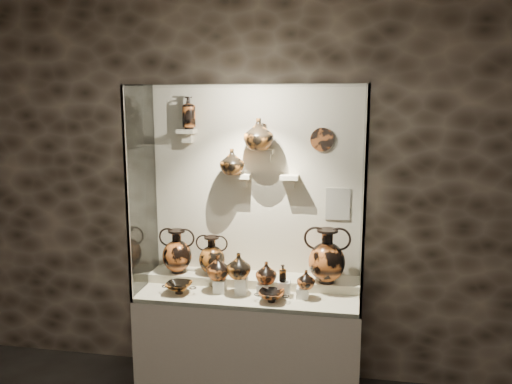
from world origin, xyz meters
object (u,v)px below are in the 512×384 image
jug_c (266,272)px  kylix_left (179,287)px  amphora_left (177,251)px  jug_e (306,279)px  ovoid_vase_b (259,134)px  amphora_mid (212,255)px  jug_a (218,267)px  amphora_right (327,256)px  jug_b (239,266)px  lekythos_small (283,272)px  lekythos_tall (189,111)px  kylix_right (272,295)px  ovoid_vase_a (232,162)px

jug_c → kylix_left: jug_c is taller
amphora_left → jug_e: (1.07, -0.21, -0.10)m
amphora_left → kylix_left: 0.35m
ovoid_vase_b → amphora_left: bearing=-154.6°
amphora_left → amphora_mid: size_ratio=1.14×
amphora_mid → jug_a: amphora_mid is taller
amphora_right → ovoid_vase_b: ovoid_vase_b is taller
amphora_left → jug_e: size_ratio=2.56×
jug_b → jug_c: size_ratio=1.15×
amphora_right → lekythos_small: 0.38m
jug_b → kylix_left: (-0.46, -0.06, -0.18)m
lekythos_tall → kylix_left: bearing=-101.3°
amphora_left → kylix_right: (0.83, -0.31, -0.20)m
jug_e → lekythos_tall: bearing=174.2°
jug_a → ovoid_vase_a: ovoid_vase_a is taller
kylix_right → jug_e: bearing=45.2°
amphora_mid → amphora_right: (0.92, -0.03, 0.06)m
amphora_mid → lekythos_tall: 1.17m
amphora_mid → ovoid_vase_a: 0.78m
amphora_left → lekythos_small: amphora_left is taller
amphora_mid → jug_b: (0.27, -0.22, -0.00)m
jug_a → jug_e: (0.68, -0.03, -0.05)m
amphora_right → jug_c: bearing=-149.2°
amphora_left → jug_c: 0.79m
ovoid_vase_b → jug_e: bearing=-7.9°
jug_a → lekythos_small: jug_a is taller
lekythos_tall → ovoid_vase_b: bearing=-17.3°
jug_c → jug_b: bearing=-164.3°
jug_b → lekythos_small: (0.34, 0.00, -0.03)m
jug_a → jug_e: 0.68m
amphora_mid → lekythos_tall: bearing=162.1°
jug_b → ovoid_vase_a: bearing=105.8°
amphora_right → kylix_left: bearing=-155.5°
jug_e → amphora_mid: bearing=175.6°
amphora_left → jug_a: (0.39, -0.18, -0.05)m
amphora_mid → jug_c: size_ratio=1.87×
jug_e → lekythos_tall: size_ratio=0.49×
jug_a → ovoid_vase_b: (0.28, 0.21, 1.01)m
jug_a → jug_b: (0.17, -0.03, 0.03)m
amphora_mid → jug_b: 0.34m
jug_c → jug_e: 0.31m
jug_e → jug_b: bearing=-168.7°
kylix_right → lekythos_tall: size_ratio=0.85×
amphora_left → lekythos_tall: lekythos_tall is taller
lekythos_tall → ovoid_vase_a: size_ratio=1.43×
lekythos_small → ovoid_vase_b: size_ratio=0.62×
jug_c → ovoid_vase_a: (-0.31, 0.23, 0.81)m
amphora_right → ovoid_vase_b: 1.07m
jug_c → kylix_left: bearing=-164.6°
ovoid_vase_b → kylix_right: bearing=-42.5°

